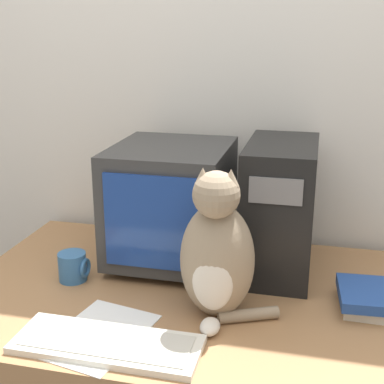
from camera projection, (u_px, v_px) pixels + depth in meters
name	position (u px, v px, depth m)	size (l,w,h in m)	color
wall_back	(221.00, 88.00, 1.90)	(7.00, 0.05, 2.50)	silver
crt_monitor	(171.00, 203.00, 1.74)	(0.37, 0.41, 0.39)	#333333
computer_tower	(279.00, 208.00, 1.68)	(0.21, 0.39, 0.41)	black
keyboard	(107.00, 344.00, 1.31)	(0.46, 0.17, 0.02)	silver
cat	(217.00, 254.00, 1.40)	(0.27, 0.22, 0.42)	gray
book_stack	(366.00, 298.00, 1.48)	(0.16, 0.20, 0.06)	beige
pen	(100.00, 327.00, 1.39)	(0.15, 0.04, 0.01)	navy
paper_sheet	(99.00, 335.00, 1.36)	(0.26, 0.33, 0.00)	white
mug	(73.00, 267.00, 1.65)	(0.09, 0.09, 0.09)	#33669E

